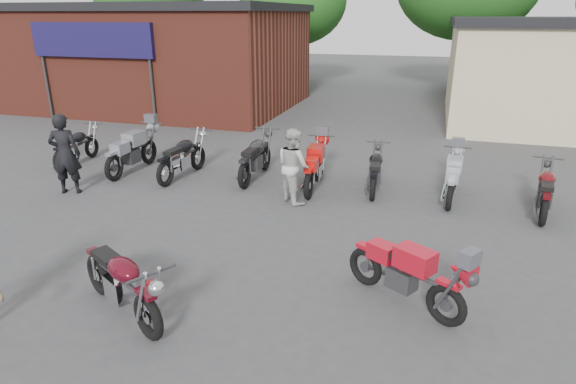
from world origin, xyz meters
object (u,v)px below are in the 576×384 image
(row_bike_2, at_px, (183,155))
(vintage_motorcycle, at_px, (121,278))
(helmet, at_px, (151,288))
(row_bike_1, at_px, (132,149))
(row_bike_4, at_px, (315,164))
(row_bike_6, at_px, (453,175))
(person_dark, at_px, (65,154))
(sportbike, at_px, (407,270))
(person_light, at_px, (293,166))
(row_bike_3, at_px, (256,155))
(row_bike_5, at_px, (375,168))
(row_bike_7, at_px, (546,188))
(row_bike_0, at_px, (77,144))

(row_bike_2, bearing_deg, vintage_motorcycle, -154.50)
(helmet, relative_size, row_bike_1, 0.13)
(row_bike_4, relative_size, row_bike_6, 1.07)
(helmet, bearing_deg, person_dark, 141.72)
(sportbike, relative_size, person_light, 1.16)
(row_bike_3, height_order, row_bike_6, row_bike_3)
(vintage_motorcycle, distance_m, row_bike_3, 6.04)
(row_bike_1, distance_m, row_bike_5, 6.21)
(person_light, relative_size, row_bike_7, 0.87)
(row_bike_6, bearing_deg, row_bike_4, 97.46)
(row_bike_0, distance_m, row_bike_1, 1.90)
(row_bike_1, relative_size, row_bike_6, 1.11)
(row_bike_2, relative_size, row_bike_3, 0.96)
(row_bike_6, bearing_deg, row_bike_7, -95.88)
(row_bike_5, relative_size, row_bike_6, 0.97)
(person_light, bearing_deg, sportbike, 169.30)
(row_bike_4, bearing_deg, row_bike_6, -90.61)
(helmet, distance_m, row_bike_3, 5.52)
(helmet, xyz_separation_m, row_bike_0, (-5.55, 5.28, 0.41))
(vintage_motorcycle, bearing_deg, row_bike_0, 162.47)
(row_bike_7, bearing_deg, row_bike_5, 92.35)
(row_bike_5, bearing_deg, sportbike, -171.55)
(row_bike_5, distance_m, row_bike_7, 3.51)
(row_bike_2, bearing_deg, person_light, -99.63)
(helmet, height_order, person_dark, person_dark)
(row_bike_0, height_order, row_bike_3, row_bike_3)
(row_bike_1, bearing_deg, row_bike_6, -87.34)
(helmet, relative_size, row_bike_5, 0.15)
(row_bike_5, bearing_deg, row_bike_4, 96.29)
(helmet, distance_m, row_bike_5, 6.05)
(sportbike, distance_m, helmet, 3.67)
(sportbike, distance_m, row_bike_4, 4.99)
(vintage_motorcycle, xyz_separation_m, row_bike_0, (-5.48, 5.82, -0.05))
(row_bike_7, bearing_deg, row_bike_6, 88.70)
(row_bike_2, bearing_deg, row_bike_3, -71.46)
(vintage_motorcycle, bearing_deg, row_bike_1, 151.74)
(row_bike_3, xyz_separation_m, row_bike_5, (2.95, -0.01, -0.07))
(person_dark, distance_m, row_bike_5, 7.04)
(person_dark, xyz_separation_m, row_bike_6, (8.39, 2.12, -0.37))
(row_bike_4, xyz_separation_m, row_bike_5, (1.38, 0.25, -0.06))
(person_dark, xyz_separation_m, row_bike_1, (0.49, 1.81, -0.31))
(row_bike_1, xyz_separation_m, row_bike_6, (7.90, 0.30, -0.06))
(row_bike_0, height_order, row_bike_7, row_bike_7)
(row_bike_3, height_order, row_bike_7, row_bike_3)
(row_bike_1, distance_m, row_bike_7, 9.69)
(person_light, xyz_separation_m, row_bike_7, (5.11, 0.82, -0.27))
(sportbike, height_order, row_bike_4, row_bike_4)
(vintage_motorcycle, distance_m, row_bike_7, 8.29)
(row_bike_1, distance_m, row_bike_6, 7.91)
(row_bike_2, bearing_deg, row_bike_4, -82.18)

